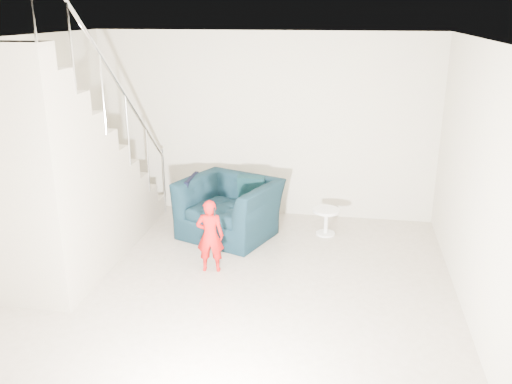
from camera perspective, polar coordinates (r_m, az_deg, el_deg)
floor at (r=5.94m, az=-3.49°, el=-11.42°), size 5.50×5.50×0.00m
ceiling at (r=5.15m, az=-4.09°, el=15.57°), size 5.50×5.50×0.00m
back_wall at (r=8.00m, az=0.86°, el=6.97°), size 5.00×0.00×5.00m
front_wall at (r=3.03m, az=-16.38°, el=-14.63°), size 5.00×0.00×5.00m
right_wall at (r=5.40m, az=22.99°, el=-0.37°), size 0.00×5.50×5.50m
armchair at (r=7.42m, az=-2.83°, el=-1.72°), size 1.50×1.42×0.79m
toddler at (r=6.41m, az=-4.86°, el=-4.62°), size 0.35×0.25×0.89m
side_table at (r=7.53m, az=7.40°, el=-2.69°), size 0.37×0.37×0.37m
staircase at (r=6.73m, az=-19.35°, el=0.05°), size 1.02×3.03×3.62m
cushion at (r=7.48m, az=-0.48°, el=0.43°), size 0.37×0.18×0.37m
throw at (r=7.58m, az=-6.73°, el=-0.56°), size 0.05×0.53×0.60m
phone at (r=6.23m, az=-4.38°, el=-2.04°), size 0.03×0.05×0.10m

